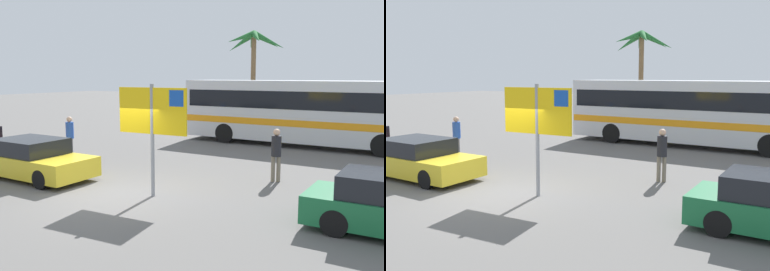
# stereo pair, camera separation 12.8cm
# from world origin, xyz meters

# --- Properties ---
(ground) EXTENTS (120.00, 120.00, 0.00)m
(ground) POSITION_xyz_m (0.00, 0.00, 0.00)
(ground) COLOR #605E5B
(bus_front_coach) EXTENTS (12.03, 2.62, 3.17)m
(bus_front_coach) POSITION_xyz_m (2.11, 11.45, 1.78)
(bus_front_coach) COLOR silver
(bus_front_coach) RESTS_ON ground
(ferry_sign) EXTENTS (2.20, 0.20, 3.20)m
(ferry_sign) POSITION_xyz_m (1.05, 0.57, 2.33)
(ferry_sign) COLOR gray
(ferry_sign) RESTS_ON ground
(car_yellow) EXTENTS (4.19, 1.91, 1.32)m
(car_yellow) POSITION_xyz_m (-3.71, 0.25, 0.64)
(car_yellow) COLOR yellow
(car_yellow) RESTS_ON ground
(pedestrian_near_sign) EXTENTS (0.32, 0.32, 1.75)m
(pedestrian_near_sign) POSITION_xyz_m (-5.20, 3.22, 1.04)
(pedestrian_near_sign) COLOR #4C4C51
(pedestrian_near_sign) RESTS_ON ground
(pedestrian_crossing_lot) EXTENTS (0.32, 0.32, 1.74)m
(pedestrian_crossing_lot) POSITION_xyz_m (3.42, 3.97, 1.03)
(pedestrian_crossing_lot) COLOR #706656
(pedestrian_crossing_lot) RESTS_ON ground
(palm_tree_seaside) EXTENTS (4.11, 4.00, 6.32)m
(palm_tree_seaside) POSITION_xyz_m (-3.09, 17.28, 5.17)
(palm_tree_seaside) COLOR brown
(palm_tree_seaside) RESTS_ON ground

